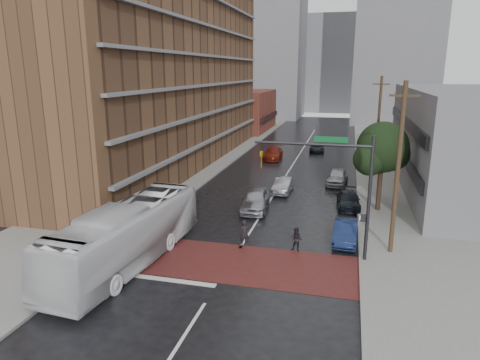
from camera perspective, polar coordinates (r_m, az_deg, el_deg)
The scene contains 24 objects.
ground at distance 24.12m, azimuth -1.56°, elevation -11.44°, with size 160.00×160.00×0.00m, color black.
crosswalk at distance 24.55m, azimuth -1.23°, elevation -10.93°, with size 14.00×5.00×0.02m, color maroon.
sidewalk_west at distance 50.18m, azimuth -6.40°, elevation 2.32°, with size 9.00×90.00×0.15m, color gray.
sidewalk_east at distance 47.35m, azimuth 20.65°, elevation 0.74°, with size 9.00×90.00×0.15m, color gray.
apartment_block at distance 49.23m, azimuth -10.17°, elevation 18.27°, with size 10.00×44.00×28.00m, color brown.
storefront_west at distance 77.31m, azimuth 0.84°, elevation 9.22°, with size 8.00×16.00×7.00m, color brown.
building_east at distance 42.61m, azimuth 28.55°, elevation 4.55°, with size 11.00×26.00×9.00m, color slate.
distant_tower_west at distance 101.00m, azimuth 3.06°, elevation 17.52°, with size 18.00×16.00×32.00m, color slate.
distant_tower_east at distance 93.50m, azimuth 20.27°, elevation 18.18°, with size 16.00×14.00×36.00m, color slate.
distant_tower_center at distance 116.02m, azimuth 11.79°, elevation 14.87°, with size 12.00×10.00×24.00m, color slate.
street_tree at distance 33.49m, azimuth 18.48°, elevation 3.73°, with size 4.20×4.10×6.90m.
signal_mast at distance 24.06m, azimuth 13.57°, elevation 0.10°, with size 6.50×0.30×7.20m.
utility_pole_near at distance 25.58m, azimuth 20.30°, elevation 1.37°, with size 1.60×0.26×10.00m.
utility_pole_far at distance 45.26m, azimuth 17.93°, elevation 6.91°, with size 1.60×0.26×10.00m.
transit_bus at distance 24.58m, azimuth -14.77°, elevation -7.08°, with size 2.87×12.28×3.42m, color silver.
pedestrian_a at distance 26.40m, azimuth 0.62°, elevation -7.13°, with size 0.60×0.39×1.64m, color black.
pedestrian_b at distance 25.92m, azimuth 7.54°, elevation -7.89°, with size 0.71×0.55×1.46m, color black.
car_travel_a at distance 33.00m, azimuth 2.05°, elevation -2.65°, with size 1.97×4.91×1.67m, color #9D9EA4.
car_travel_b at distance 38.01m, azimuth 5.76°, elevation -0.68°, with size 1.40×4.00×1.32m, color #A4A7AB.
car_travel_c at distance 52.23m, azimuth 4.43°, elevation 3.57°, with size 2.00×4.93×1.43m, color maroon.
suv_travel at distance 57.72m, azimuth 10.23°, elevation 4.27°, with size 1.88×4.07×1.13m, color black.
car_parked_near at distance 27.88m, azimuth 13.89°, elevation -6.71°, with size 1.42×4.07×1.34m, color #16244D.
car_parked_mid at distance 34.78m, azimuth 14.26°, elevation -2.58°, with size 1.72×4.22×1.23m, color black.
car_parked_far at distance 41.51m, azimuth 12.84°, elevation 0.45°, with size 1.78×4.43×1.51m, color #9A9EA1.
Camera 1 is at (6.00, -20.85, 10.52)m, focal length 32.00 mm.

